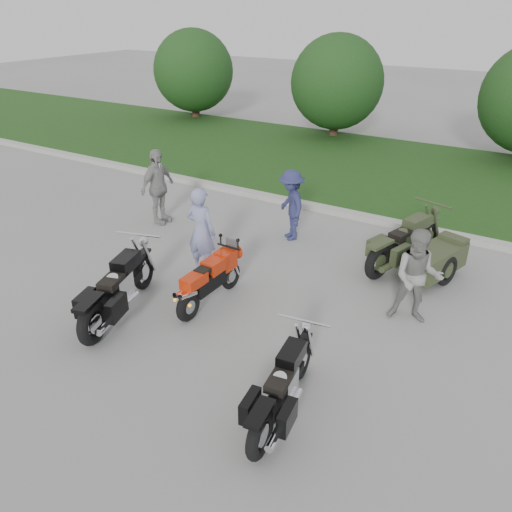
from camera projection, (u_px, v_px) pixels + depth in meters
The scene contains 13 objects.
ground at pixel (186, 322), 8.75m from camera, with size 80.00×80.00×0.00m, color #999994.
curb at pixel (326, 209), 13.29m from camera, with size 60.00×0.30×0.15m, color #A9A79F.
grass_strip at pixel (377, 169), 16.46m from camera, with size 60.00×8.00×0.14m, color #274F1B.
tree_far_left at pixel (194, 71), 22.63m from camera, with size 3.60×3.60×4.00m.
tree_mid_left at pixel (337, 82), 19.42m from camera, with size 3.60×3.60×4.00m.
sportbike_red at pixel (209, 280), 9.04m from camera, with size 0.32×1.85×0.88m.
cruiser_left at pixel (117, 292), 8.71m from camera, with size 0.93×2.49×0.98m.
cruiser_right at pixel (281, 391), 6.59m from camera, with size 0.54×2.22×0.85m.
cruiser_sidecar at pixel (421, 254), 10.10m from camera, with size 1.70×2.51×0.99m.
person_stripe at pixel (201, 231), 9.97m from camera, with size 0.67×0.44×1.83m, color #8A8EBB.
person_grey at pixel (417, 277), 8.44m from camera, with size 0.83×0.65×1.72m, color gray.
person_denim at pixel (291, 205), 11.48m from camera, with size 1.08×0.62×1.66m, color navy.
person_back at pixel (158, 187), 12.27m from camera, with size 1.10×0.46×1.88m, color #9C9A96.
Camera 1 is at (4.80, -5.58, 5.03)m, focal length 35.00 mm.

